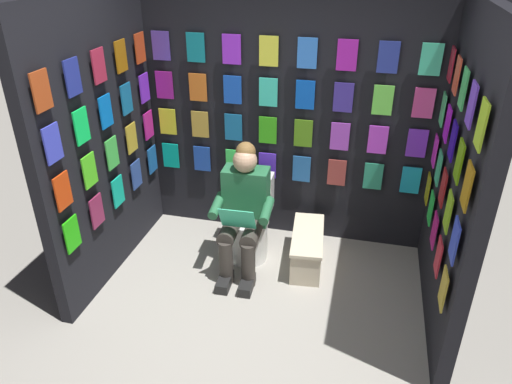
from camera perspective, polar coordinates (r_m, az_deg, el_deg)
name	(u,v)px	position (r m, az deg, el deg)	size (l,w,h in m)	color
ground_plane	(237,356)	(3.70, -2.27, -18.95)	(30.00, 30.00, 0.00)	#9E998E
display_wall_back	(287,120)	(4.55, 3.75, 8.54)	(2.82, 0.14, 2.38)	black
display_wall_left	(457,179)	(3.69, 22.93, 1.48)	(0.14, 1.76, 2.38)	black
display_wall_right	(102,143)	(4.22, -17.94, 5.59)	(0.14, 1.76, 2.38)	black
toilet	(249,223)	(4.52, -0.83, -3.78)	(0.41, 0.56, 0.77)	white
person_reading	(243,210)	(4.19, -1.53, -2.19)	(0.54, 0.69, 1.19)	#286B42
comic_longbox_near	(307,248)	(4.48, 6.12, -6.69)	(0.35, 0.75, 0.33)	beige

